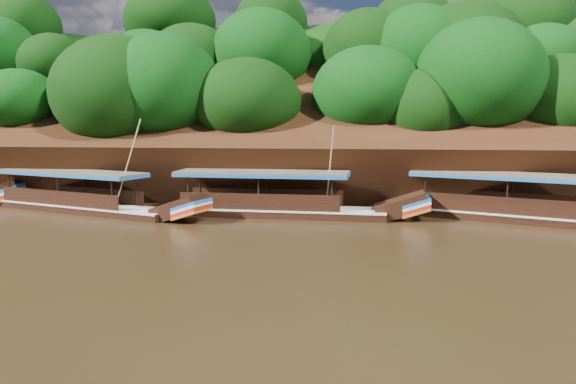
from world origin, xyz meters
name	(u,v)px	position (x,y,z in m)	size (l,w,h in m)	color
ground	(307,246)	(0.00, 0.00, 0.00)	(160.00, 160.00, 0.00)	black
riverbank	(332,162)	(-0.01, 22.73, 1.89)	(120.00, 30.06, 19.40)	black
boat_0	(543,212)	(11.66, 6.81, 0.57)	(15.12, 7.88, 5.83)	black
boat_1	(289,206)	(-1.68, 7.25, 0.57)	(14.57, 3.00, 5.52)	black
boat_2	(91,203)	(-13.24, 7.17, 0.53)	(14.81, 6.84, 5.86)	black
reeds	(246,195)	(-4.56, 9.50, 0.86)	(49.11, 2.65, 2.00)	#205816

